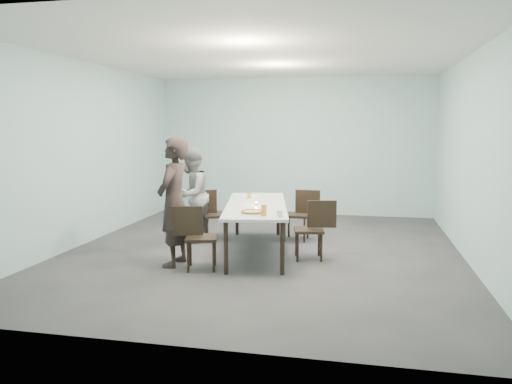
% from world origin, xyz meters
% --- Properties ---
extents(ground, '(7.00, 7.00, 0.00)m').
position_xyz_m(ground, '(0.00, 0.00, 0.00)').
color(ground, '#333335').
rests_on(ground, ground).
extents(room_shell, '(6.02, 7.02, 3.01)m').
position_xyz_m(room_shell, '(0.00, 0.00, 2.03)').
color(room_shell, '#A5CCCF').
rests_on(room_shell, ground).
extents(table, '(1.37, 2.72, 0.75)m').
position_xyz_m(table, '(-0.10, -0.04, 0.69)').
color(table, white).
rests_on(table, ground).
extents(chair_near_left, '(0.65, 0.51, 0.87)m').
position_xyz_m(chair_near_left, '(-0.70, -1.16, 0.50)').
color(chair_near_left, black).
rests_on(chair_near_left, ground).
extents(chair_far_left, '(0.65, 0.55, 0.87)m').
position_xyz_m(chair_far_left, '(-1.02, 0.57, 0.50)').
color(chair_far_left, black).
rests_on(chair_far_left, ground).
extents(chair_near_right, '(0.64, 0.49, 0.87)m').
position_xyz_m(chair_near_right, '(0.82, -0.29, 0.50)').
color(chair_near_right, black).
rests_on(chair_near_right, ground).
extents(chair_far_right, '(0.62, 0.45, 0.87)m').
position_xyz_m(chair_far_right, '(0.49, 0.88, 0.50)').
color(chair_far_right, black).
rests_on(chair_far_right, ground).
extents(diner_near, '(0.45, 0.67, 1.80)m').
position_xyz_m(diner_near, '(-1.06, -1.03, 0.90)').
color(diner_near, black).
rests_on(diner_near, ground).
extents(diner_far, '(0.70, 0.85, 1.60)m').
position_xyz_m(diner_far, '(-1.31, 0.39, 0.80)').
color(diner_far, gray).
rests_on(diner_far, ground).
extents(pizza, '(0.34, 0.34, 0.04)m').
position_xyz_m(pizza, '(0.03, -0.88, 0.77)').
color(pizza, white).
rests_on(pizza, table).
extents(side_plate, '(0.18, 0.18, 0.01)m').
position_xyz_m(side_plate, '(0.08, -0.59, 0.76)').
color(side_plate, white).
rests_on(side_plate, table).
extents(beer_glass, '(0.08, 0.08, 0.15)m').
position_xyz_m(beer_glass, '(0.22, -1.03, 0.82)').
color(beer_glass, orange).
rests_on(beer_glass, table).
extents(water_tumbler, '(0.08, 0.08, 0.09)m').
position_xyz_m(water_tumbler, '(0.44, -1.07, 0.80)').
color(water_tumbler, silver).
rests_on(water_tumbler, table).
extents(tealight, '(0.06, 0.06, 0.05)m').
position_xyz_m(tealight, '(-0.07, -0.17, 0.77)').
color(tealight, silver).
rests_on(tealight, table).
extents(amber_tumbler, '(0.07, 0.07, 0.08)m').
position_xyz_m(amber_tumbler, '(-0.35, 0.56, 0.79)').
color(amber_tumbler, orange).
rests_on(amber_tumbler, table).
extents(menu, '(0.34, 0.27, 0.01)m').
position_xyz_m(menu, '(-0.36, 0.76, 0.75)').
color(menu, silver).
rests_on(menu, table).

